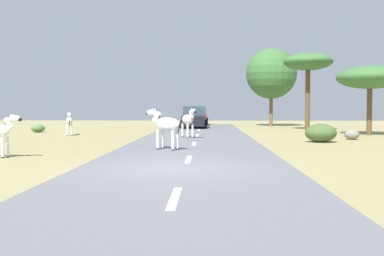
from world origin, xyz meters
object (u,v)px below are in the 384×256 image
(zebra_0, at_px, (188,120))
(car_0, at_px, (194,118))
(zebra_1, at_px, (165,125))
(tree_1, at_px, (308,63))
(zebra_3, at_px, (69,121))
(bush_1, at_px, (38,128))
(bush_0, at_px, (321,133))
(rock_1, at_px, (352,135))
(tree_4, at_px, (271,74))
(car_1, at_px, (197,116))
(tree_0, at_px, (370,78))

(zebra_0, bearing_deg, car_0, -115.49)
(zebra_1, distance_m, tree_1, 18.66)
(zebra_3, xyz_separation_m, bush_1, (-3.15, 3.12, -0.57))
(bush_0, height_order, rock_1, bush_0)
(bush_1, xyz_separation_m, rock_1, (19.19, -6.13, -0.02))
(zebra_1, xyz_separation_m, bush_0, (7.18, 4.54, -0.57))
(zebra_1, height_order, tree_4, tree_4)
(zebra_3, height_order, tree_4, tree_4)
(zebra_0, distance_m, zebra_1, 6.74)
(bush_0, height_order, bush_1, bush_0)
(zebra_0, relative_size, zebra_1, 1.00)
(zebra_3, relative_size, tree_1, 0.26)
(zebra_0, height_order, zebra_3, zebra_0)
(car_1, bearing_deg, bush_0, -71.04)
(tree_4, bearing_deg, bush_0, -90.77)
(bush_0, distance_m, rock_1, 2.79)
(car_0, bearing_deg, tree_0, -35.96)
(tree_1, relative_size, tree_4, 0.81)
(zebra_3, height_order, tree_0, tree_0)
(tree_1, height_order, bush_1, tree_1)
(zebra_1, distance_m, bush_0, 8.51)
(zebra_3, bearing_deg, bush_1, 116.93)
(car_0, xyz_separation_m, tree_4, (6.87, 4.79, 3.91))
(tree_0, height_order, bush_0, tree_0)
(tree_0, bearing_deg, tree_4, 107.74)
(zebra_0, xyz_separation_m, zebra_1, (-0.60, -6.72, 0.00))
(zebra_1, relative_size, bush_0, 1.08)
(zebra_3, bearing_deg, tree_1, 3.86)
(car_0, xyz_separation_m, tree_0, (11.02, -8.16, 2.66))
(zebra_0, relative_size, tree_4, 0.23)
(zebra_1, height_order, rock_1, zebra_1)
(bush_1, bearing_deg, zebra_0, -28.78)
(bush_1, bearing_deg, zebra_3, -44.71)
(car_1, height_order, bush_1, car_1)
(zebra_0, distance_m, tree_0, 11.79)
(car_0, bearing_deg, zebra_3, -128.45)
(tree_0, height_order, rock_1, tree_0)
(tree_1, bearing_deg, zebra_1, -119.78)
(car_0, relative_size, tree_1, 0.76)
(zebra_1, distance_m, tree_4, 24.64)
(zebra_3, height_order, bush_0, zebra_3)
(tree_1, distance_m, bush_1, 19.83)
(car_1, height_order, tree_0, tree_0)
(car_0, height_order, rock_1, car_0)
(zebra_3, xyz_separation_m, bush_0, (13.94, -4.83, -0.40))
(car_0, relative_size, rock_1, 5.57)
(zebra_1, distance_m, zebra_3, 11.56)
(zebra_1, height_order, bush_1, zebra_1)
(zebra_3, bearing_deg, car_1, 45.28)
(zebra_1, bearing_deg, tree_1, 2.22)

